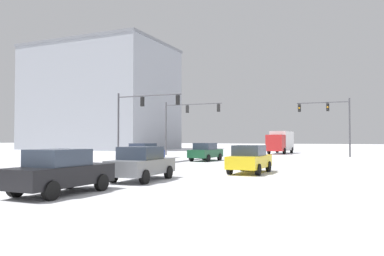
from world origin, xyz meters
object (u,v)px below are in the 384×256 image
Objects in this scene: car_dark_green_lead at (206,152)px; car_yellow_cab_third at (250,159)px; car_black_fifth at (60,171)px; office_building_far_left_block at (101,98)px; traffic_signal_near_left at (140,111)px; car_blue_second at (144,153)px; traffic_signal_far_left at (185,116)px; box_truck_delivery at (281,141)px; car_grey_fourth at (142,163)px; traffic_signal_far_right at (331,115)px.

car_dark_green_lead is 12.49m from car_yellow_cab_third.
office_building_far_left_block is (-35.75, 48.84, 8.99)m from car_black_fifth.
car_blue_second is at bearing -53.59° from traffic_signal_near_left.
traffic_signal_far_left is 14.56m from box_truck_delivery.
traffic_signal_near_left is 0.27× the size of office_building_far_left_block.
car_blue_second and car_grey_fourth have the same top height.
traffic_signal_far_left is 1.77× the size of car_blue_second.
office_building_far_left_block is (-35.65, 7.49, 8.18)m from box_truck_delivery.
traffic_signal_far_left is 1.78× the size of car_black_fifth.
car_dark_green_lead is 1.02× the size of car_yellow_cab_third.
car_dark_green_lead and car_blue_second have the same top height.
traffic_signal_far_left is 1.75× the size of car_dark_green_lead.
office_building_far_left_block is (-36.10, 43.85, 8.99)m from car_grey_fourth.
car_yellow_cab_third is at bearing -28.83° from car_blue_second.
car_grey_fourth is (3.31, -16.34, 0.00)m from car_dark_green_lead.
car_blue_second is 0.56× the size of box_truck_delivery.
car_yellow_cab_third is (10.76, -5.92, 0.00)m from car_blue_second.
car_blue_second is at bearing 151.17° from car_yellow_cab_third.
traffic_signal_far_left is 0.28× the size of office_building_far_left_block.
car_yellow_cab_third is at bearing -56.17° from car_dark_green_lead.
traffic_signal_far_right is (16.33, 13.93, -0.05)m from traffic_signal_near_left.
car_yellow_cab_third is at bearing -55.72° from traffic_signal_far_left.
traffic_signal_far_left reaches higher than car_grey_fourth.
box_truck_delivery is (2.87, 20.02, 0.82)m from car_dark_green_lead.
car_black_fifth is at bearing -101.17° from traffic_signal_far_right.
traffic_signal_near_left is 1.07× the size of traffic_signal_far_right.
car_black_fifth is (-0.35, -4.98, 0.00)m from car_grey_fourth.
car_dark_green_lead is at bearing 6.40° from traffic_signal_near_left.
car_yellow_cab_third and car_black_fifth have the same top height.
car_yellow_cab_third is 0.98× the size of car_grey_fourth.
office_building_far_left_block is (-26.37, 18.28, 5.11)m from traffic_signal_far_left.
car_blue_second is 25.38m from box_truck_delivery.
car_yellow_cab_third and car_grey_fourth have the same top height.
car_dark_green_lead is 0.16× the size of office_building_far_left_block.
office_building_far_left_block reaches higher than car_black_fifth.
car_dark_green_lead is at bearing 101.47° from car_grey_fourth.
car_blue_second is 1.01× the size of car_yellow_cab_third.
office_building_far_left_block is at bearing 132.19° from car_blue_second.
traffic_signal_far_right is 1.55× the size of car_dark_green_lead.
car_black_fifth is 61.19m from office_building_far_left_block.
car_grey_fourth is 1.01× the size of car_black_fifth.
car_grey_fourth is 0.16× the size of office_building_far_left_block.
box_truck_delivery is (-4.09, 30.40, 0.82)m from car_yellow_cab_third.
traffic_signal_near_left is 23.00m from box_truck_delivery.
traffic_signal_far_right is at bearing 53.47° from car_dark_green_lead.
car_blue_second is (2.60, -13.68, -3.88)m from traffic_signal_far_left.
car_grey_fourth is (9.72, -25.57, -3.88)m from traffic_signal_far_left.
office_building_far_left_block is at bearing 126.20° from car_black_fifth.
traffic_signal_far_left is 14.46m from car_blue_second.
traffic_signal_far_right reaches higher than car_dark_green_lead.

